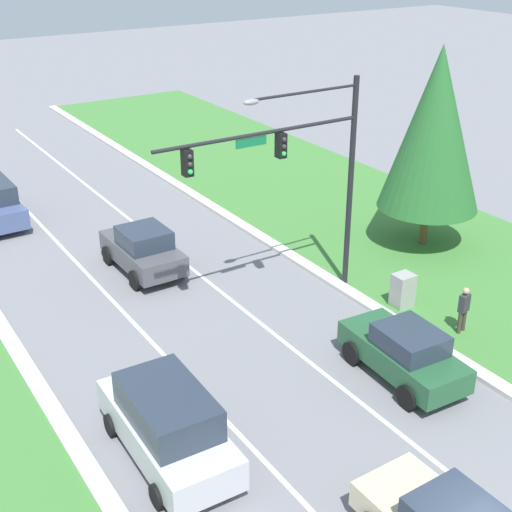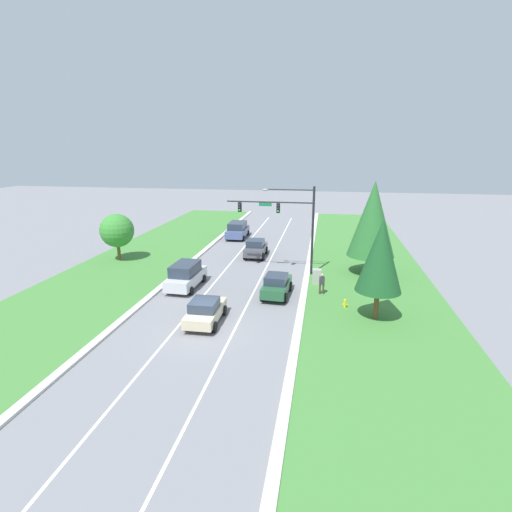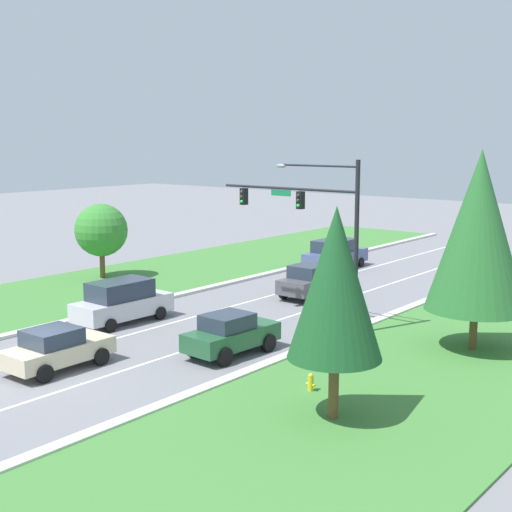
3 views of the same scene
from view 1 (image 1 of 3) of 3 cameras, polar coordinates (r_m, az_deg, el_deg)
traffic_signal_mast at (r=23.57m, az=3.64°, el=7.54°), size 7.55×0.41×7.70m
forest_sedan at (r=21.42m, az=11.77°, el=-7.57°), size 2.10×4.21×1.71m
silver_suv at (r=18.25m, az=-7.10°, el=-13.13°), size 2.21×4.87×2.02m
graphite_sedan at (r=27.53m, az=-9.03°, el=0.52°), size 2.08×4.13×1.82m
utility_cabinet at (r=25.24m, az=11.65°, el=-2.78°), size 0.70×0.60×1.29m
pedestrian at (r=24.02m, az=16.27°, el=-4.06°), size 0.42×0.29×1.69m
conifer_far_right_tree at (r=28.96m, az=14.11°, el=9.82°), size 4.04×4.04×8.18m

